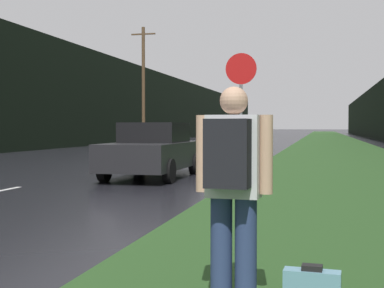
{
  "coord_description": "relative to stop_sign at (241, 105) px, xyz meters",
  "views": [
    {
      "loc": [
        6.74,
        -2.32,
        1.38
      ],
      "look_at": [
        2.88,
        13.63,
        0.86
      ],
      "focal_mm": 50.0,
      "sensor_mm": 36.0,
      "label": 1
    }
  ],
  "objects": [
    {
      "name": "car_passing_near",
      "position": [
        -2.68,
        1.84,
        -1.14
      ],
      "size": [
        1.89,
        4.26,
        1.5
      ],
      "rotation": [
        0.0,
        0.0,
        3.14
      ],
      "color": "black",
      "rests_on": "ground_plane"
    },
    {
      "name": "lane_stripe_e",
      "position": [
        -4.97,
        18.45,
        -1.88
      ],
      "size": [
        0.12,
        3.0,
        0.01
      ],
      "primitive_type": "cube",
      "color": "silver",
      "rests_on": "ground_plane"
    },
    {
      "name": "hitchhiker_with_backpack",
      "position": [
        1.13,
        -8.1,
        -0.91
      ],
      "size": [
        0.58,
        0.42,
        1.68
      ],
      "rotation": [
        0.0,
        0.0,
        -0.06
      ],
      "color": "navy",
      "rests_on": "ground_plane"
    },
    {
      "name": "lane_stripe_c",
      "position": [
        -4.97,
        4.45,
        -1.88
      ],
      "size": [
        0.12,
        3.0,
        0.01
      ],
      "primitive_type": "cube",
      "color": "silver",
      "rests_on": "ground_plane"
    },
    {
      "name": "car_oncoming",
      "position": [
        -7.27,
        34.76,
        -1.14
      ],
      "size": [
        2.03,
        4.16,
        1.46
      ],
      "color": "#2D3856",
      "rests_on": "ground_plane"
    },
    {
      "name": "lane_stripe_d",
      "position": [
        -4.97,
        11.45,
        -1.88
      ],
      "size": [
        0.12,
        3.0,
        0.01
      ],
      "primitive_type": "cube",
      "color": "silver",
      "rests_on": "ground_plane"
    },
    {
      "name": "lane_stripe_f",
      "position": [
        -4.97,
        25.45,
        -1.88
      ],
      "size": [
        0.12,
        3.0,
        0.01
      ],
      "primitive_type": "cube",
      "color": "silver",
      "rests_on": "ground_plane"
    },
    {
      "name": "grass_verge",
      "position": [
        2.62,
        30.31,
        -1.87
      ],
      "size": [
        6.0,
        240.0,
        0.02
      ],
      "primitive_type": "cube",
      "color": "#26471E",
      "rests_on": "ground_plane"
    },
    {
      "name": "stop_sign",
      "position": [
        0.0,
        0.0,
        0.0
      ],
      "size": [
        0.7,
        0.07,
        3.05
      ],
      "color": "slate",
      "rests_on": "ground_plane"
    },
    {
      "name": "car_passing_far",
      "position": [
        -2.68,
        17.44,
        -1.13
      ],
      "size": [
        1.84,
        4.7,
        1.49
      ],
      "rotation": [
        0.0,
        0.0,
        3.14
      ],
      "color": "#4C514C",
      "rests_on": "ground_plane"
    },
    {
      "name": "treeline_far_side",
      "position": [
        -15.56,
        40.31,
        1.65
      ],
      "size": [
        2.0,
        140.0,
        7.06
      ],
      "primitive_type": "cube",
      "color": "black",
      "rests_on": "ground_plane"
    },
    {
      "name": "utility_pole_far",
      "position": [
        -10.78,
        24.88,
        2.55
      ],
      "size": [
        1.8,
        0.24,
        8.59
      ],
      "color": "#4C3823",
      "rests_on": "ground_plane"
    }
  ]
}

